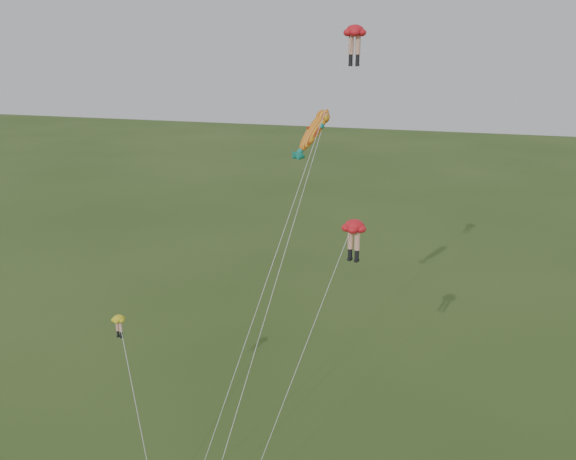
# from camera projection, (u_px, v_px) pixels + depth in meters

# --- Properties ---
(legs_kite_red_high) EXTENTS (6.86, 13.08, 25.08)m
(legs_kite_red_high) POSITION_uv_depth(u_px,v_px,m) (352.00, 42.00, 38.63)
(legs_kite_red_high) COLOR red
(legs_kite_red_high) RESTS_ON ground
(legs_kite_red_mid) EXTENTS (5.49, 6.56, 15.04)m
(legs_kite_red_mid) POSITION_uv_depth(u_px,v_px,m) (352.00, 234.00, 34.22)
(legs_kite_red_mid) COLOR red
(legs_kite_red_mid) RESTS_ON ground
(legs_kite_yellow) EXTENTS (4.65, 4.81, 9.26)m
(legs_kite_yellow) POSITION_uv_depth(u_px,v_px,m) (121.00, 333.00, 36.16)
(legs_kite_yellow) COLOR gold
(legs_kite_yellow) RESTS_ON ground
(fish_kite) EXTENTS (4.15, 12.30, 20.42)m
(fish_kite) POSITION_uv_depth(u_px,v_px,m) (314.00, 132.00, 38.76)
(fish_kite) COLOR #FFAF20
(fish_kite) RESTS_ON ground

